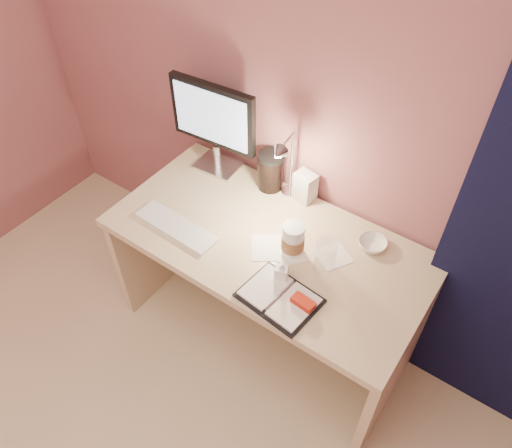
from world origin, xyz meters
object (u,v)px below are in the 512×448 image
Objects in this scene: desk at (276,262)px; monitor at (214,120)px; keyboard at (176,227)px; desk_lamp at (278,164)px; coffee_cup at (293,240)px; dark_jar at (270,173)px; bowl at (372,244)px; lotion_bottle at (282,270)px; product_box at (305,187)px; planner at (281,298)px; clear_cup at (325,256)px.

desk is 0.72m from monitor.
monitor is 1.17× the size of keyboard.
coffee_cup is at bearing -52.37° from desk_lamp.
keyboard is 2.36× the size of dark_jar.
bowl is (0.38, 0.14, 0.24)m from desk.
product_box is (-0.17, 0.46, 0.02)m from lotion_bottle.
monitor is 0.79m from lotion_bottle.
planner is 0.48m from bowl.
planner is (0.22, -0.31, 0.24)m from desk.
bowl is at bearing 58.82° from lotion_bottle.
bowl is 0.41m from product_box.
coffee_cup is 1.39× the size of lotion_bottle.
coffee_cup is (0.12, -0.08, 0.30)m from desk.
desk_lamp is at bearing -122.46° from product_box.
product_box is 0.39× the size of desk_lamp.
desk_lamp is (0.38, -0.04, -0.05)m from monitor.
clear_cup is 1.06× the size of product_box.
bowl is at bearing 39.90° from coffee_cup.
desk_lamp is at bearing 125.86° from lotion_bottle.
clear_cup is at bearing 82.17° from planner.
clear_cup is (0.27, -0.07, 0.30)m from desk.
bowl is 0.84× the size of product_box.
dark_jar is 0.19m from desk_lamp.
planner is 2.61× the size of bowl.
product_box is (0.36, 0.49, 0.06)m from keyboard.
bowl is at bearing 29.74° from keyboard.
bowl is at bearing 20.45° from desk.
monitor reaches higher than clear_cup.
coffee_cup is 0.35m from desk_lamp.
dark_jar is at bearing 130.88° from desk.
product_box is at bearing 118.69° from planner.
planner is (0.70, -0.49, -0.27)m from monitor.
planner is at bearing -39.12° from monitor.
monitor is at bearing 165.61° from desk_lamp.
planner is at bearing -52.10° from dark_jar.
desk is 9.75× the size of product_box.
lotion_bottle reaches higher than desk.
keyboard is at bearing -145.63° from desk.
clear_cup reaches higher than desk.
product_box is at bearing 92.64° from desk.
planner is 0.59m from product_box.
keyboard is (0.11, -0.44, -0.27)m from monitor.
dark_jar is (-0.31, 0.29, 0.01)m from coffee_cup.
monitor reaches higher than lotion_bottle.
clear_cup reaches higher than lotion_bottle.
lotion_bottle reaches higher than planner.
dark_jar is (0.29, 0.03, -0.19)m from monitor.
lotion_bottle is at bearing -121.18° from bowl.
monitor is 3.04× the size of clear_cup.
keyboard is at bearing -179.40° from planner.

